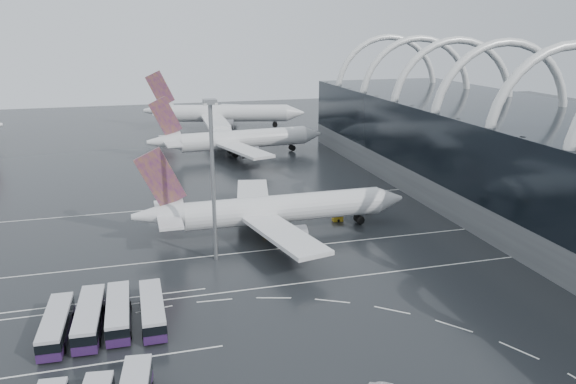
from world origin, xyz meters
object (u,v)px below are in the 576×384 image
object	(u,v)px
gse_cart_belly_a	(338,218)
bus_row_near_b	(89,317)
airliner_gate_c	(221,114)
floodlight_mast	(212,162)
bus_row_near_c	(118,312)
bus_row_near_d	(152,309)
airliner_main	(271,210)
gse_cart_belly_c	(269,229)
bus_row_near_a	(56,325)
airliner_gate_b	(235,140)
gse_cart_belly_d	(366,209)
gse_cart_belly_e	(308,204)

from	to	relation	value
gse_cart_belly_a	bus_row_near_b	bearing A→B (deg)	-145.60
airliner_gate_c	floodlight_mast	xyz separation A→B (m)	(-20.79, -123.66, 11.24)
bus_row_near_c	floodlight_mast	xyz separation A→B (m)	(15.27, 17.75, 14.90)
bus_row_near_d	bus_row_near_b	bearing A→B (deg)	90.31
airliner_main	gse_cart_belly_c	size ratio (longest dim) A/B	20.84
bus_row_near_b	bus_row_near_d	xyz separation A→B (m)	(7.78, 0.10, -0.05)
bus_row_near_a	bus_row_near_b	distance (m)	3.94
airliner_main	airliner_gate_b	bearing A→B (deg)	84.67
airliner_gate_b	bus_row_near_b	bearing A→B (deg)	-116.02
bus_row_near_a	gse_cart_belly_c	world-z (taller)	bus_row_near_a
gse_cart_belly_d	gse_cart_belly_e	bearing A→B (deg)	147.15
gse_cart_belly_d	gse_cart_belly_e	distance (m)	12.58
airliner_gate_c	gse_cart_belly_c	world-z (taller)	airliner_gate_c
bus_row_near_c	airliner_gate_b	bearing A→B (deg)	-18.92
bus_row_near_c	bus_row_near_d	size ratio (longest dim) A/B	1.00
airliner_gate_b	airliner_gate_c	xyz separation A→B (m)	(3.56, 48.03, 0.74)
airliner_gate_c	gse_cart_belly_d	size ratio (longest dim) A/B	26.90
bus_row_near_b	bus_row_near_a	bearing A→B (deg)	103.20
bus_row_near_b	gse_cart_belly_e	distance (m)	58.73
gse_cart_belly_a	bus_row_near_a	bearing A→B (deg)	-147.17
bus_row_near_b	bus_row_near_d	distance (m)	7.78
bus_row_near_b	gse_cart_belly_c	world-z (taller)	bus_row_near_b
bus_row_near_a	bus_row_near_d	bearing A→B (deg)	-83.66
gse_cart_belly_e	airliner_main	bearing A→B (deg)	-130.59
airliner_main	bus_row_near_a	bearing A→B (deg)	-140.97
floodlight_mast	gse_cart_belly_e	size ratio (longest dim) A/B	11.90
airliner_main	floodlight_mast	size ratio (longest dim) A/B	1.96
bus_row_near_b	bus_row_near_d	world-z (taller)	bus_row_near_b
floodlight_mast	gse_cart_belly_c	distance (m)	22.08
airliner_main	gse_cart_belly_a	xyz separation A→B (m)	(14.32, 2.91, -3.84)
bus_row_near_b	bus_row_near_c	world-z (taller)	bus_row_near_b
bus_row_near_b	floodlight_mast	distance (m)	30.14
bus_row_near_c	gse_cart_belly_e	world-z (taller)	bus_row_near_c
gse_cart_belly_c	airliner_gate_c	bearing A→B (deg)	85.35
gse_cart_belly_d	bus_row_near_d	bearing A→B (deg)	-142.63
gse_cart_belly_a	gse_cart_belly_e	distance (m)	10.76
floodlight_mast	bus_row_near_b	bearing A→B (deg)	-135.76
bus_row_near_a	bus_row_near_c	distance (m)	7.50
airliner_main	bus_row_near_b	xyz separation A→B (m)	(-30.59, -27.84, -2.63)
bus_row_near_a	gse_cart_belly_a	world-z (taller)	bus_row_near_a
airliner_main	airliner_gate_b	size ratio (longest dim) A/B	0.97
airliner_gate_c	gse_cart_belly_c	size ratio (longest dim) A/B	24.14
bus_row_near_b	bus_row_near_c	bearing A→B (deg)	-78.55
floodlight_mast	airliner_gate_c	bearing A→B (deg)	80.46
gse_cart_belly_a	gse_cart_belly_d	bearing A→B (deg)	24.82
floodlight_mast	gse_cart_belly_e	distance (m)	36.22
gse_cart_belly_a	bus_row_near_d	bearing A→B (deg)	-140.46
gse_cart_belly_c	bus_row_near_c	bearing A→B (deg)	-134.03
airliner_main	gse_cart_belly_e	bearing A→B (deg)	48.78
bus_row_near_a	gse_cart_belly_d	size ratio (longest dim) A/B	5.63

